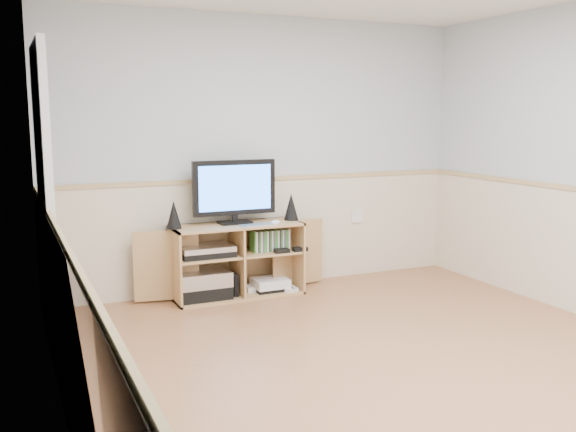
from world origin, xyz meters
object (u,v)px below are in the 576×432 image
object	(u,v)px
game_consoles	(269,285)
media_cabinet	(235,258)
monitor	(234,189)
keyboard	(258,225)

from	to	relation	value
game_consoles	media_cabinet	bearing A→B (deg)	167.61
media_cabinet	monitor	distance (m)	0.62
media_cabinet	monitor	size ratio (longest dim) A/B	2.38
media_cabinet	keyboard	distance (m)	0.41
monitor	keyboard	size ratio (longest dim) A/B	2.31
monitor	media_cabinet	bearing A→B (deg)	90.00
media_cabinet	monitor	bearing A→B (deg)	-90.00
keyboard	game_consoles	xyz separation A→B (m)	(0.15, 0.13, -0.59)
game_consoles	keyboard	bearing A→B (deg)	-139.27
keyboard	game_consoles	distance (m)	0.62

